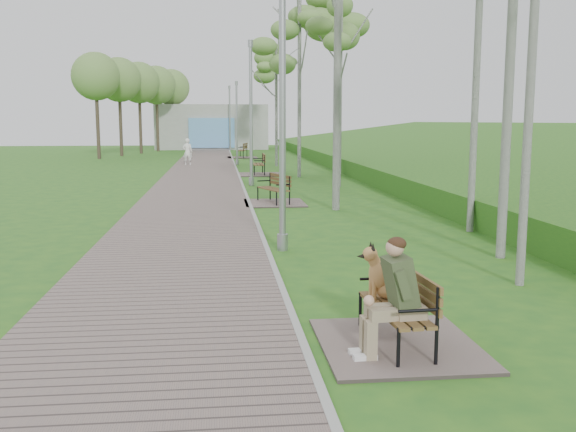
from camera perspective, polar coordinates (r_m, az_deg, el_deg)
name	(u,v)px	position (r m, az deg, el deg)	size (l,w,h in m)	color
ground	(287,304)	(9.16, -0.08, -7.80)	(120.00, 120.00, 0.00)	#275D1F
walkway	(201,176)	(30.36, -7.71, 3.58)	(3.50, 67.00, 0.04)	#73625D
kerb	(239,175)	(30.37, -4.40, 3.64)	(0.10, 67.00, 0.05)	#999993
embankment	(496,176)	(31.62, 18.02, 3.40)	(14.00, 70.00, 1.60)	#458021
building_north	(212,127)	(59.72, -6.79, 7.86)	(10.00, 5.20, 4.00)	#9E9E99
bench_main	(392,311)	(7.42, 9.22, -8.36)	(1.78, 1.97, 1.55)	#73625D
bench_second	(273,197)	(19.99, -1.31, 1.70)	(1.85, 2.06, 1.14)	#73625D
bench_third	(259,170)	(30.72, -2.63, 4.11)	(2.04, 2.27, 1.25)	#73625D
bench_far	(242,154)	(45.09, -4.13, 5.49)	(2.07, 2.30, 1.27)	#73625D
lamp_post_near	(282,115)	(12.58, -0.50, 8.93)	(0.22, 0.22, 5.71)	#94979C
lamp_post_second	(251,119)	(25.51, -3.31, 8.63)	(0.22, 0.22, 5.66)	#94979C
lamp_post_third	(237,126)	(37.85, -4.57, 7.98)	(0.19, 0.19, 4.83)	#94979C
lamp_post_far	(230,120)	(56.57, -5.19, 8.47)	(0.22, 0.22, 5.57)	#94979C
pedestrian_near	(188,152)	(37.54, -8.92, 5.65)	(0.57, 0.38, 1.57)	white
birch_mid_a	(340,32)	(25.37, 4.68, 16.01)	(2.35, 2.35, 7.52)	silver
birch_mid_c	(300,18)	(29.72, 1.04, 17.18)	(2.86, 2.86, 9.00)	silver
birch_far_b	(276,66)	(36.72, -1.05, 13.15)	(2.24, 2.24, 7.08)	silver
birch_far_c	(280,59)	(48.52, -0.69, 13.80)	(2.63, 2.63, 9.01)	silver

